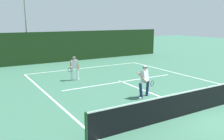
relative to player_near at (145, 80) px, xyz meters
The scene contains 11 objects.
ground_plane 3.06m from the player_near, 75.01° to the right, with size 80.00×80.00×0.00m, color #36674F.
court_line_baseline_far 8.72m from the player_near, 85.01° to the left, with size 9.85×0.10×0.01m, color white.
court_line_sideline_left 5.11m from the player_near, 145.94° to the right, with size 0.10×22.91×0.01m, color white.
court_line_service 3.46m from the player_near, 76.94° to the left, with size 8.03×0.10×0.01m, color white.
court_line_centre 1.24m from the player_near, 26.88° to the left, with size 0.10×6.40×0.01m, color white.
tennis_net 2.94m from the player_near, 75.01° to the right, with size 10.79×0.09×1.06m.
player_near is the anchor object (origin of this frame).
player_far 5.50m from the player_near, 107.70° to the left, with size 0.93×0.86×1.58m.
tennis_ball 6.61m from the player_near, 41.17° to the left, with size 0.07×0.07×0.07m, color #D1E033.
back_fence_windscreen 12.62m from the player_near, 86.57° to the left, with size 21.10×0.12×2.86m, color #1B3516.
light_pole 14.83m from the player_near, 100.89° to the left, with size 0.55×0.44×8.18m.
Camera 1 is at (-8.35, -6.61, 3.90)m, focal length 38.98 mm.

